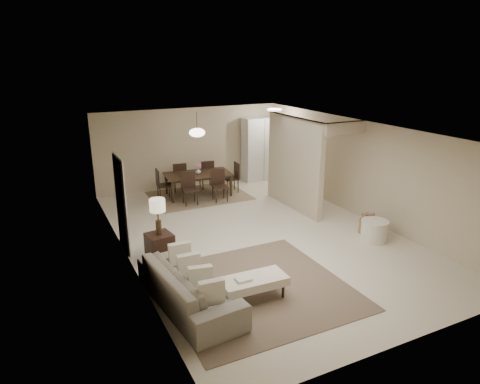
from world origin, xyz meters
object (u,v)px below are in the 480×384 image
dining_table (199,185)px  wicker_basket (366,227)px  pantry_cabinet (260,149)px  ottoman_bench (253,282)px  sofa (189,287)px  side_table (160,246)px  round_pouf (374,231)px

dining_table → wicker_basket: bearing=-54.6°
pantry_cabinet → ottoman_bench: bearing=-119.5°
sofa → ottoman_bench: bearing=-112.1°
side_table → dining_table: dining_table is taller
pantry_cabinet → round_pouf: (-0.12, -5.63, -0.81)m
ottoman_bench → round_pouf: round_pouf is taller
pantry_cabinet → round_pouf: size_ratio=3.42×
wicker_basket → dining_table: bearing=120.2°
ottoman_bench → dining_table: (1.21, 5.81, 0.01)m
ottoman_bench → side_table: size_ratio=2.16×
wicker_basket → dining_table: dining_table is taller
round_pouf → sofa: bearing=-171.8°
round_pouf → side_table: bearing=164.7°
round_pouf → wicker_basket: round_pouf is taller
sofa → round_pouf: bearing=-88.0°
sofa → round_pouf: size_ratio=3.91×
sofa → round_pouf: (4.68, 0.68, -0.11)m
side_table → round_pouf: 4.80m
sofa → ottoman_bench: size_ratio=2.05×
pantry_cabinet → wicker_basket: (0.03, -5.22, -0.90)m
ottoman_bench → round_pouf: (3.62, 0.98, -0.09)m
dining_table → ottoman_bench: bearing=-96.5°
sofa → dining_table: 5.95m
round_pouf → wicker_basket: bearing=70.2°
sofa → ottoman_bench: 1.10m
pantry_cabinet → round_pouf: 5.69m
pantry_cabinet → wicker_basket: pantry_cabinet is taller
dining_table → pantry_cabinet: bearing=22.9°
pantry_cabinet → dining_table: (-2.53, -0.80, -0.71)m
ottoman_bench → wicker_basket: (3.77, 1.39, -0.18)m
pantry_cabinet → sofa: (-4.80, -6.31, -0.70)m
side_table → wicker_basket: side_table is taller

